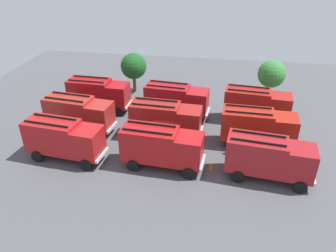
{
  "coord_description": "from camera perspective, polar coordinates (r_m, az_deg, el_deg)",
  "views": [
    {
      "loc": [
        4.69,
        -28.41,
        17.45
      ],
      "look_at": [
        0.0,
        0.0,
        1.4
      ],
      "focal_mm": 35.07,
      "sensor_mm": 36.0,
      "label": 1
    }
  ],
  "objects": [
    {
      "name": "traffic_cone_0",
      "position": [
        30.88,
        10.66,
        -5.15
      ],
      "size": [
        0.44,
        0.44,
        0.63
      ],
      "primitive_type": "cone",
      "color": "#F2600C",
      "rests_on": "ground"
    },
    {
      "name": "fire_truck_8",
      "position": [
        37.15,
        15.15,
        3.75
      ],
      "size": [
        7.4,
        3.32,
        3.88
      ],
      "rotation": [
        0.0,
        0.0,
        -0.1
      ],
      "color": "#A11D17",
      "rests_on": "ground"
    },
    {
      "name": "fire_truck_2",
      "position": [
        28.23,
        17.14,
        -5.15
      ],
      "size": [
        7.43,
        3.42,
        3.88
      ],
      "rotation": [
        0.0,
        0.0,
        -0.12
      ],
      "color": "maroon",
      "rests_on": "ground"
    },
    {
      "name": "firefighter_3",
      "position": [
        34.83,
        13.2,
        -0.02
      ],
      "size": [
        0.47,
        0.34,
        1.66
      ],
      "rotation": [
        0.0,
        0.0,
        1.82
      ],
      "color": "black",
      "rests_on": "ground"
    },
    {
      "name": "tree_1",
      "position": [
        42.47,
        17.56,
        8.59
      ],
      "size": [
        3.35,
        3.35,
        5.19
      ],
      "color": "brown",
      "rests_on": "ground"
    },
    {
      "name": "tree_0",
      "position": [
        43.5,
        -6.0,
        10.28
      ],
      "size": [
        3.37,
        3.37,
        5.22
      ],
      "color": "brown",
      "rests_on": "ground"
    },
    {
      "name": "firefighter_4",
      "position": [
        35.93,
        20.66,
        -0.27
      ],
      "size": [
        0.48,
        0.37,
        1.67
      ],
      "rotation": [
        0.0,
        0.0,
        1.91
      ],
      "color": "black",
      "rests_on": "ground"
    },
    {
      "name": "fire_truck_1",
      "position": [
        28.4,
        -1.14,
        -3.46
      ],
      "size": [
        7.36,
        3.18,
        3.88
      ],
      "rotation": [
        0.0,
        0.0,
        -0.07
      ],
      "color": "#AA1516",
      "rests_on": "ground"
    },
    {
      "name": "fire_truck_6",
      "position": [
        39.41,
        -11.99,
        5.63
      ],
      "size": [
        7.29,
        2.97,
        3.88
      ],
      "rotation": [
        0.0,
        0.0,
        -0.04
      ],
      "color": "#A61015",
      "rests_on": "ground"
    },
    {
      "name": "fire_truck_4",
      "position": [
        32.78,
        -0.47,
        1.32
      ],
      "size": [
        7.3,
        3.01,
        3.88
      ],
      "rotation": [
        0.0,
        0.0,
        -0.04
      ],
      "color": "maroon",
      "rests_on": "ground"
    },
    {
      "name": "traffic_cone_1",
      "position": [
        29.28,
        7.48,
        -6.96
      ],
      "size": [
        0.44,
        0.44,
        0.63
      ],
      "primitive_type": "cone",
      "color": "#F2600C",
      "rests_on": "ground"
    },
    {
      "name": "fire_truck_5",
      "position": [
        32.55,
        15.34,
        -0.03
      ],
      "size": [
        7.28,
        2.96,
        3.88
      ],
      "rotation": [
        0.0,
        0.0,
        -0.04
      ],
      "color": "#AA1F13",
      "rests_on": "ground"
    },
    {
      "name": "fire_truck_0",
      "position": [
        30.96,
        -17.65,
        -1.99
      ],
      "size": [
        7.43,
        3.4,
        3.88
      ],
      "rotation": [
        0.0,
        0.0,
        -0.11
      ],
      "color": "#AA1819",
      "rests_on": "ground"
    },
    {
      "name": "fire_truck_7",
      "position": [
        36.98,
        1.45,
        4.69
      ],
      "size": [
        7.4,
        3.3,
        3.88
      ],
      "rotation": [
        0.0,
        0.0,
        -0.09
      ],
      "color": "#A9161D",
      "rests_on": "ground"
    },
    {
      "name": "firefighter_2",
      "position": [
        34.91,
        1.27,
        0.85
      ],
      "size": [
        0.48,
        0.42,
        1.64
      ],
      "rotation": [
        0.0,
        0.0,
        1.05
      ],
      "color": "black",
      "rests_on": "ground"
    },
    {
      "name": "fire_truck_3",
      "position": [
        35.18,
        -15.24,
        2.27
      ],
      "size": [
        7.43,
        3.41,
        3.88
      ],
      "rotation": [
        0.0,
        0.0,
        -0.11
      ],
      "color": "#A4231E",
      "rests_on": "ground"
    },
    {
      "name": "firefighter_0",
      "position": [
        40.7,
        15.26,
        4.15
      ],
      "size": [
        0.4,
        0.48,
        1.7
      ],
      "rotation": [
        0.0,
        0.0,
        5.83
      ],
      "color": "black",
      "rests_on": "ground"
    },
    {
      "name": "firefighter_1",
      "position": [
        31.35,
        11.3,
        -3.39
      ],
      "size": [
        0.46,
        0.47,
        1.6
      ],
      "rotation": [
        0.0,
        0.0,
        3.87
      ],
      "color": "black",
      "rests_on": "ground"
    },
    {
      "name": "ground_plane",
      "position": [
        33.67,
        0.0,
        -2.08
      ],
      "size": [
        55.03,
        55.03,
        0.0
      ],
      "primitive_type": "plane",
      "color": "#4C4C51"
    }
  ]
}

